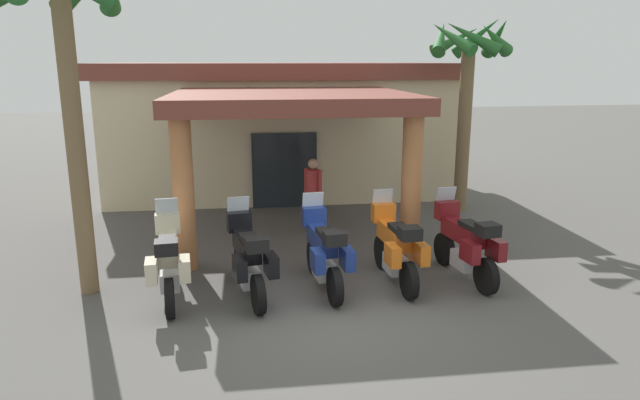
% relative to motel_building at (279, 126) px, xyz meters
% --- Properties ---
extents(ground_plane, '(80.00, 80.00, 0.00)m').
position_rel_motel_building_xyz_m(ground_plane, '(-0.09, -9.21, -2.05)').
color(ground_plane, '#514F4C').
extents(motel_building, '(10.64, 10.61, 3.96)m').
position_rel_motel_building_xyz_m(motel_building, '(0.00, 0.00, 0.00)').
color(motel_building, beige).
rests_on(motel_building, ground_plane).
extents(motorcycle_cream, '(0.73, 2.21, 1.61)m').
position_rel_motel_building_xyz_m(motorcycle_cream, '(-2.73, -8.35, -1.35)').
color(motorcycle_cream, black).
rests_on(motorcycle_cream, ground_plane).
extents(motorcycle_black, '(0.82, 2.21, 1.61)m').
position_rel_motel_building_xyz_m(motorcycle_black, '(-1.38, -8.44, -1.35)').
color(motorcycle_black, black).
rests_on(motorcycle_black, ground_plane).
extents(motorcycle_blue, '(0.73, 2.21, 1.61)m').
position_rel_motel_building_xyz_m(motorcycle_blue, '(-0.03, -8.32, -1.35)').
color(motorcycle_blue, black).
rests_on(motorcycle_blue, ground_plane).
extents(motorcycle_orange, '(0.71, 2.21, 1.61)m').
position_rel_motel_building_xyz_m(motorcycle_orange, '(1.32, -8.27, -1.35)').
color(motorcycle_orange, black).
rests_on(motorcycle_orange, ground_plane).
extents(motorcycle_maroon, '(0.75, 2.21, 1.61)m').
position_rel_motel_building_xyz_m(motorcycle_maroon, '(2.67, -8.30, -1.35)').
color(motorcycle_maroon, black).
rests_on(motorcycle_maroon, ground_plane).
extents(pedestrian, '(0.38, 0.42, 1.77)m').
position_rel_motel_building_xyz_m(pedestrian, '(0.34, -4.68, -1.02)').
color(pedestrian, '#3F334C').
rests_on(pedestrian, ground_plane).
extents(palm_tree_roadside, '(2.22, 2.26, 5.84)m').
position_rel_motel_building_xyz_m(palm_tree_roadside, '(-4.19, -7.73, 2.26)').
color(palm_tree_roadside, brown).
rests_on(palm_tree_roadside, ground_plane).
extents(palm_tree_near_portico, '(2.27, 2.28, 5.24)m').
position_rel_motel_building_xyz_m(palm_tree_near_portico, '(4.64, -3.47, 1.83)').
color(palm_tree_near_portico, brown).
rests_on(palm_tree_near_portico, ground_plane).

